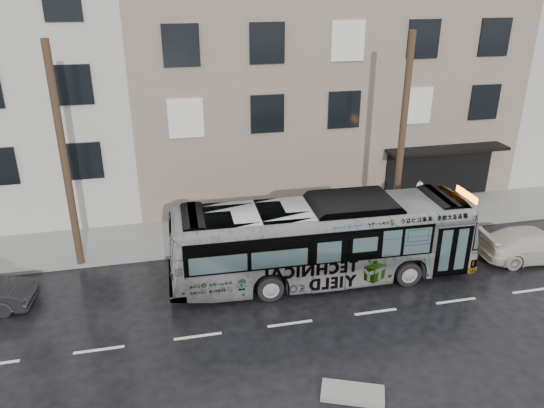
{
  "coord_description": "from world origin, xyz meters",
  "views": [
    {
      "loc": [
        -3.98,
        -17.29,
        11.15
      ],
      "look_at": [
        0.49,
        2.5,
        2.4
      ],
      "focal_mm": 35.0,
      "sensor_mm": 36.0,
      "label": 1
    }
  ],
  "objects_px": {
    "utility_pole_front": "(402,138)",
    "white_sedan": "(534,244)",
    "sign_post": "(417,205)",
    "utility_pole_rear": "(64,160)",
    "bus": "(322,240)"
  },
  "relations": [
    {
      "from": "sign_post",
      "to": "white_sedan",
      "type": "relative_size",
      "value": 0.51
    },
    {
      "from": "utility_pole_rear",
      "to": "bus",
      "type": "xyz_separation_m",
      "value": [
        9.49,
        -3.07,
        -2.99
      ]
    },
    {
      "from": "utility_pole_rear",
      "to": "utility_pole_front",
      "type": "bearing_deg",
      "value": 0.0
    },
    {
      "from": "utility_pole_rear",
      "to": "bus",
      "type": "distance_m",
      "value": 10.41
    },
    {
      "from": "utility_pole_front",
      "to": "white_sedan",
      "type": "distance_m",
      "value": 7.17
    },
    {
      "from": "white_sedan",
      "to": "bus",
      "type": "bearing_deg",
      "value": 91.89
    },
    {
      "from": "sign_post",
      "to": "white_sedan",
      "type": "distance_m",
      "value": 5.17
    },
    {
      "from": "utility_pole_rear",
      "to": "white_sedan",
      "type": "height_order",
      "value": "utility_pole_rear"
    },
    {
      "from": "utility_pole_front",
      "to": "white_sedan",
      "type": "xyz_separation_m",
      "value": [
        4.77,
        -3.58,
        -3.97
      ]
    },
    {
      "from": "utility_pole_front",
      "to": "bus",
      "type": "xyz_separation_m",
      "value": [
        -4.51,
        -3.07,
        -2.99
      ]
    },
    {
      "from": "utility_pole_front",
      "to": "white_sedan",
      "type": "height_order",
      "value": "utility_pole_front"
    },
    {
      "from": "utility_pole_rear",
      "to": "white_sedan",
      "type": "xyz_separation_m",
      "value": [
        18.77,
        -3.58,
        -3.97
      ]
    },
    {
      "from": "utility_pole_rear",
      "to": "white_sedan",
      "type": "relative_size",
      "value": 1.93
    },
    {
      "from": "sign_post",
      "to": "white_sedan",
      "type": "height_order",
      "value": "sign_post"
    },
    {
      "from": "utility_pole_front",
      "to": "sign_post",
      "type": "xyz_separation_m",
      "value": [
        1.1,
        0.0,
        -3.3
      ]
    }
  ]
}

